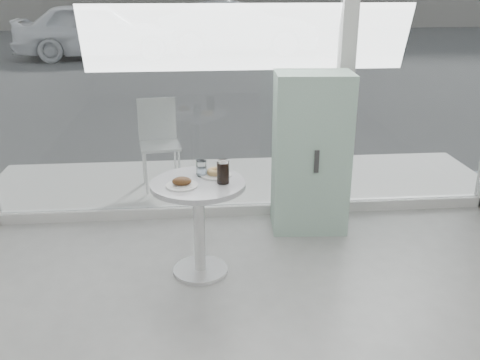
{
  "coord_description": "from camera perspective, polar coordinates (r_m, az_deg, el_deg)",
  "views": [
    {
      "loc": [
        -0.53,
        -1.86,
        2.2
      ],
      "look_at": [
        -0.2,
        1.7,
        0.85
      ],
      "focal_mm": 40.0,
      "sensor_mm": 36.0,
      "label": 1
    }
  ],
  "objects": [
    {
      "name": "patio_chair",
      "position": [
        5.85,
        -8.64,
        4.49
      ],
      "size": [
        0.47,
        0.47,
        0.95
      ],
      "rotation": [
        0.0,
        0.0,
        0.15
      ],
      "color": "silver",
      "rests_on": "patio_deck"
    },
    {
      "name": "street",
      "position": [
        18.01,
        -3.63,
        13.59
      ],
      "size": [
        40.0,
        24.0,
        0.0
      ],
      "primitive_type": "cube",
      "color": "#363636",
      "rests_on": "ground"
    },
    {
      "name": "car_white",
      "position": [
        16.72,
        -14.88,
        15.21
      ],
      "size": [
        4.87,
        2.29,
        1.61
      ],
      "primitive_type": "imported",
      "rotation": [
        0.0,
        0.0,
        1.66
      ],
      "color": "white",
      "rests_on": "street"
    },
    {
      "name": "storefront",
      "position": [
        4.93,
        1.86,
        14.96
      ],
      "size": [
        5.0,
        0.14,
        3.0
      ],
      "color": "silver",
      "rests_on": "ground"
    },
    {
      "name": "plate_donut",
      "position": [
        4.14,
        -2.58,
        0.75
      ],
      "size": [
        0.24,
        0.24,
        0.06
      ],
      "color": "white",
      "rests_on": "main_table"
    },
    {
      "name": "car_silver",
      "position": [
        17.12,
        -0.3,
        15.94
      ],
      "size": [
        4.83,
        1.72,
        1.59
      ],
      "primitive_type": "imported",
      "rotation": [
        0.0,
        0.0,
        1.56
      ],
      "color": "#989A9F",
      "rests_on": "street"
    },
    {
      "name": "room_shell",
      "position": [
        1.43,
        16.63,
        8.0
      ],
      "size": [
        6.0,
        6.0,
        6.0
      ],
      "color": "silver",
      "rests_on": "ground"
    },
    {
      "name": "cola_glass",
      "position": [
        3.96,
        -1.83,
        0.83
      ],
      "size": [
        0.09,
        0.09,
        0.18
      ],
      "color": "white",
      "rests_on": "main_table"
    },
    {
      "name": "water_tumbler_b",
      "position": [
        4.17,
        -4.24,
        1.29
      ],
      "size": [
        0.07,
        0.07,
        0.11
      ],
      "color": "white",
      "rests_on": "main_table"
    },
    {
      "name": "water_tumbler_a",
      "position": [
        4.13,
        -4.07,
        1.13
      ],
      "size": [
        0.08,
        0.08,
        0.12
      ],
      "color": "white",
      "rests_on": "main_table"
    },
    {
      "name": "patio_deck",
      "position": [
        6.09,
        0.07,
        -0.26
      ],
      "size": [
        5.6,
        1.6,
        0.05
      ],
      "primitive_type": "cube",
      "color": "beige",
      "rests_on": "ground"
    },
    {
      "name": "plate_fritter",
      "position": [
        3.94,
        -6.16,
        -0.29
      ],
      "size": [
        0.24,
        0.24,
        0.07
      ],
      "color": "white",
      "rests_on": "main_table"
    },
    {
      "name": "mint_cabinet",
      "position": [
        4.87,
        7.56,
        2.85
      ],
      "size": [
        0.7,
        0.49,
        1.45
      ],
      "rotation": [
        0.0,
        0.0,
        -0.07
      ],
      "color": "#8EB6A0",
      "rests_on": "ground"
    },
    {
      "name": "main_table",
      "position": [
        4.11,
        -4.43,
        -3.06
      ],
      "size": [
        0.72,
        0.72,
        0.77
      ],
      "color": "silver",
      "rests_on": "ground"
    }
  ]
}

